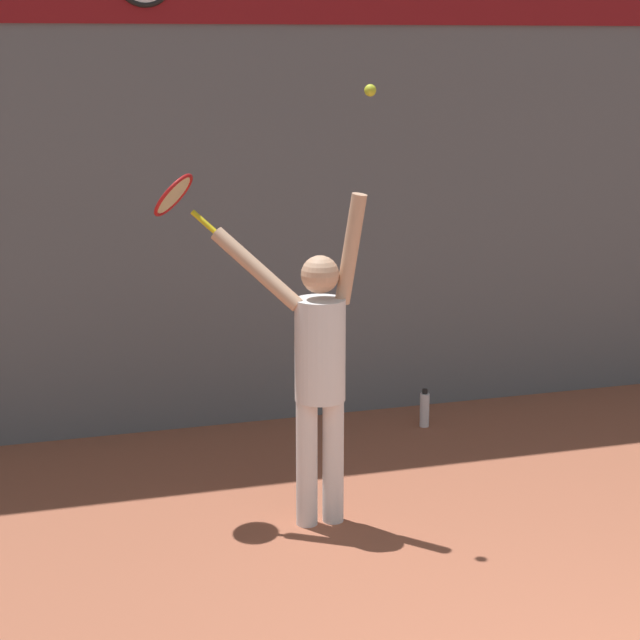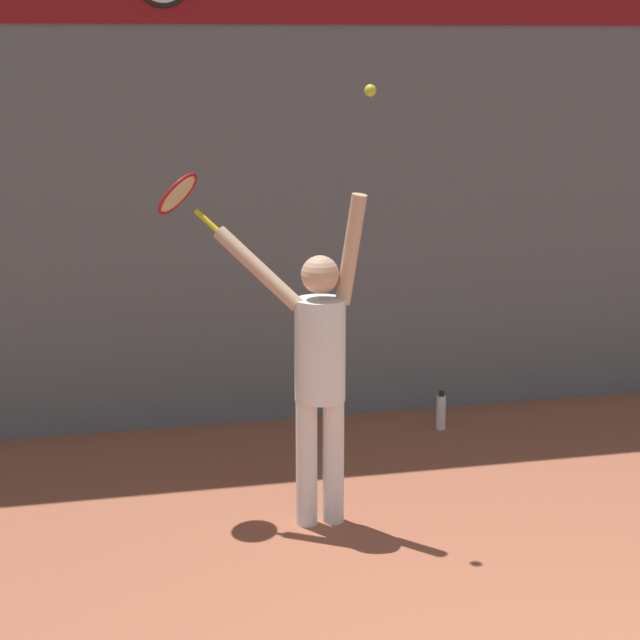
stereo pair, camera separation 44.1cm
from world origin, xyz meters
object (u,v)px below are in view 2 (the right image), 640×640
object	(u,v)px
tennis_racket	(180,196)
water_bottle	(441,412)
tennis_ball	(370,90)
tennis_player	(318,362)

from	to	relation	value
tennis_racket	water_bottle	xyz separation A→B (m)	(2.05, 1.02, -1.83)
tennis_racket	tennis_ball	size ratio (longest dim) A/B	6.17
tennis_player	tennis_ball	world-z (taller)	tennis_ball
tennis_ball	water_bottle	world-z (taller)	tennis_ball
tennis_racket	tennis_ball	world-z (taller)	tennis_ball
tennis_racket	tennis_ball	distance (m)	1.32
tennis_ball	water_bottle	xyz separation A→B (m)	(1.03, 1.58, -2.46)
tennis_player	water_bottle	size ratio (longest dim) A/B	6.79
tennis_player	tennis_racket	bearing A→B (deg)	147.50
tennis_player	tennis_racket	world-z (taller)	tennis_racket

